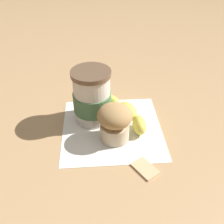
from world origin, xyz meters
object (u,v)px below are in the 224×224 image
object	(u,v)px
muffin	(115,121)
coffee_cup	(92,97)
banana	(126,112)
sugar_packet	(145,168)

from	to	relation	value
muffin	coffee_cup	bearing A→B (deg)	137.52
coffee_cup	banana	world-z (taller)	coffee_cup
sugar_packet	coffee_cup	bearing A→B (deg)	135.65
banana	muffin	bearing A→B (deg)	-100.76
coffee_cup	muffin	world-z (taller)	coffee_cup
coffee_cup	banana	distance (m)	0.09
muffin	banana	bearing A→B (deg)	79.24
muffin	banana	distance (m)	0.08
muffin	sugar_packet	size ratio (longest dim) A/B	1.65
coffee_cup	banana	xyz separation A→B (m)	(0.08, 0.02, -0.04)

